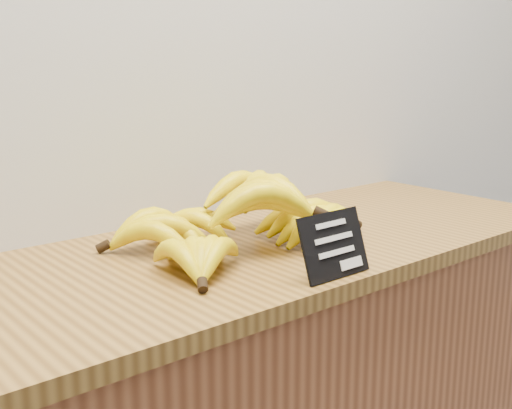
% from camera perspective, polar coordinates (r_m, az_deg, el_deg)
% --- Properties ---
extents(counter_top, '(1.49, 0.54, 0.03)m').
position_cam_1_polar(counter_top, '(1.22, -1.51, -4.43)').
color(counter_top, olive).
rests_on(counter_top, counter).
extents(chalkboard_sign, '(0.13, 0.04, 0.10)m').
position_cam_1_polar(chalkboard_sign, '(1.05, 6.96, -3.59)').
color(chalkboard_sign, black).
rests_on(chalkboard_sign, counter_top).
extents(banana_pile, '(0.52, 0.40, 0.13)m').
position_cam_1_polar(banana_pile, '(1.19, -1.14, -1.22)').
color(banana_pile, yellow).
rests_on(banana_pile, counter_top).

